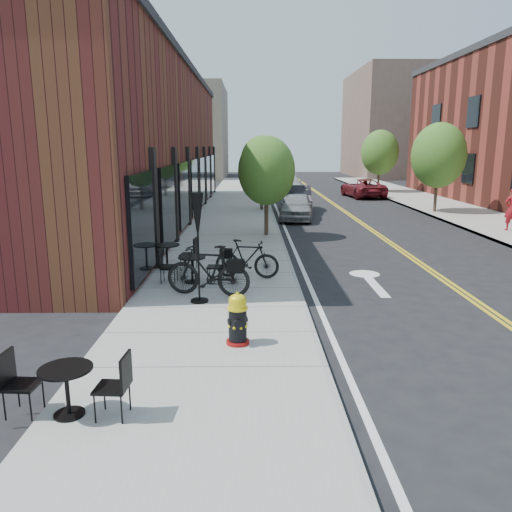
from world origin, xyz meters
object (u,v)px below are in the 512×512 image
object	(u,v)px
bicycle_right	(247,259)
pedestrian	(512,209)
bicycle_left	(208,270)
patio_umbrella	(198,225)
bistro_set_b	(192,266)
bistro_set_c	(167,253)
bistro_set_a	(67,384)
parked_car_b	(297,198)
parked_car_far	(363,188)
parked_car_c	(286,184)
parked_car_a	(297,207)
fire_hydrant	(238,319)

from	to	relation	value
bicycle_right	pedestrian	xyz separation A→B (m)	(10.87, 7.47, 0.38)
bicycle_left	patio_umbrella	world-z (taller)	patio_umbrella
bistro_set_b	bistro_set_c	distance (m)	1.71
bistro_set_a	parked_car_b	bearing A→B (deg)	81.03
patio_umbrella	bicycle_left	bearing A→B (deg)	71.07
parked_car_b	parked_car_far	size ratio (longest dim) A/B	0.92
parked_car_far	bistro_set_a	bearing A→B (deg)	63.40
bistro_set_b	parked_car_c	bearing A→B (deg)	83.39
bistro_set_b	parked_car_c	size ratio (longest dim) A/B	0.31
bistro_set_b	parked_car_b	bearing A→B (deg)	77.98
parked_car_b	patio_umbrella	bearing A→B (deg)	-98.98
bistro_set_c	pedestrian	world-z (taller)	pedestrian
patio_umbrella	parked_car_a	size ratio (longest dim) A/B	0.64
pedestrian	parked_car_c	bearing A→B (deg)	-61.94
parked_car_c	parked_car_far	world-z (taller)	parked_car_c
fire_hydrant	parked_car_a	world-z (taller)	parked_car_a
parked_car_c	bistro_set_a	bearing A→B (deg)	-99.23
bistro_set_b	parked_car_far	size ratio (longest dim) A/B	0.35
fire_hydrant	bistro_set_b	world-z (taller)	fire_hydrant
parked_car_a	parked_car_far	distance (m)	12.26
fire_hydrant	bistro_set_a	bearing A→B (deg)	-155.27
fire_hydrant	bicycle_left	distance (m)	3.01
fire_hydrant	parked_car_far	bearing A→B (deg)	49.75
bicycle_left	bistro_set_b	xyz separation A→B (m)	(-0.50, 1.15, -0.16)
bicycle_right	patio_umbrella	world-z (taller)	patio_umbrella
bistro_set_c	bistro_set_a	bearing A→B (deg)	-82.33
bicycle_right	parked_car_a	bearing A→B (deg)	-1.53
parked_car_c	parked_car_a	bearing A→B (deg)	-91.82
bistro_set_a	parked_car_a	distance (m)	18.88
patio_umbrella	parked_car_c	distance (m)	26.49
patio_umbrella	bistro_set_c	bearing A→B (deg)	111.54
parked_car_b	parked_car_far	world-z (taller)	parked_car_b
parked_car_b	parked_car_c	size ratio (longest dim) A/B	0.81
bicycle_left	bistro_set_b	distance (m)	1.27
parked_car_c	fire_hydrant	bearing A→B (deg)	-95.79
bistro_set_a	parked_car_c	size ratio (longest dim) A/B	0.30
pedestrian	bicycle_left	bearing A→B (deg)	39.79
bicycle_right	parked_car_b	distance (m)	14.95
parked_car_a	parked_car_b	distance (m)	3.32
bicycle_left	parked_car_far	size ratio (longest dim) A/B	0.43
bistro_set_c	parked_car_far	size ratio (longest dim) A/B	0.37
bicycle_right	patio_umbrella	xyz separation A→B (m)	(-1.06, -2.08, 1.24)
bicycle_left	parked_car_a	world-z (taller)	bicycle_left
bistro_set_c	patio_umbrella	xyz separation A→B (m)	(1.22, -3.09, 1.29)
bistro_set_b	pedestrian	size ratio (longest dim) A/B	0.92
parked_car_c	pedestrian	world-z (taller)	pedestrian
bistro_set_c	parked_car_b	xyz separation A→B (m)	(4.96, 13.70, 0.13)
parked_car_b	pedestrian	world-z (taller)	pedestrian
fire_hydrant	bistro_set_a	distance (m)	3.19
parked_car_a	pedestrian	xyz separation A→B (m)	(8.50, -3.94, 0.36)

